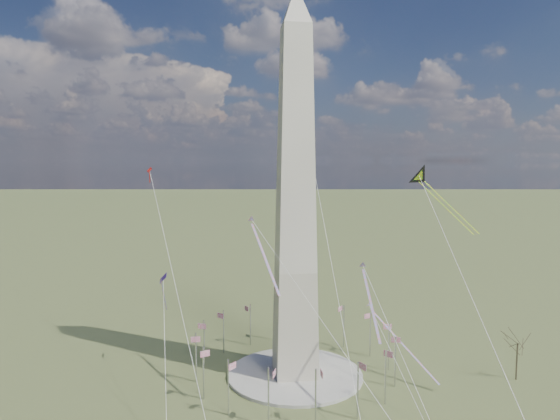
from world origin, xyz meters
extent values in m
plane|color=#42542A|center=(0.00, 0.00, 0.00)|extent=(2000.00, 2000.00, 0.00)
cylinder|color=#A8A49A|center=(0.00, 0.00, 0.40)|extent=(36.00, 36.00, 0.80)
pyramid|color=silver|center=(0.00, 0.00, 95.80)|extent=(9.90, 9.90, 10.00)
cylinder|color=silver|center=(26.00, 0.00, 6.50)|extent=(0.36, 0.36, 13.00)
cube|color=#B4183A|center=(26.00, 1.30, 11.80)|extent=(2.40, 0.08, 1.50)
cylinder|color=silver|center=(24.02, 9.95, 6.50)|extent=(0.36, 0.36, 13.00)
cube|color=#B4183A|center=(23.52, 11.15, 11.80)|extent=(2.25, 0.99, 1.50)
cylinder|color=silver|center=(18.38, 18.38, 6.50)|extent=(0.36, 0.36, 13.00)
cube|color=#B4183A|center=(17.47, 19.30, 11.80)|extent=(1.75, 1.75, 1.50)
cylinder|color=silver|center=(9.95, 24.02, 6.50)|extent=(0.36, 0.36, 13.00)
cube|color=#B4183A|center=(8.75, 24.52, 11.80)|extent=(0.99, 2.25, 1.50)
cylinder|color=silver|center=(0.00, 26.00, 6.50)|extent=(0.36, 0.36, 13.00)
cube|color=#B4183A|center=(-1.30, 26.00, 11.80)|extent=(0.08, 2.40, 1.50)
cylinder|color=silver|center=(-9.95, 24.02, 6.50)|extent=(0.36, 0.36, 13.00)
cube|color=#B4183A|center=(-11.15, 23.52, 11.80)|extent=(0.99, 2.25, 1.50)
cylinder|color=silver|center=(-18.38, 18.38, 6.50)|extent=(0.36, 0.36, 13.00)
cube|color=#B4183A|center=(-19.30, 17.47, 11.80)|extent=(1.75, 1.75, 1.50)
cylinder|color=silver|center=(-24.02, 9.95, 6.50)|extent=(0.36, 0.36, 13.00)
cube|color=#B4183A|center=(-24.52, 8.75, 11.80)|extent=(2.25, 0.99, 1.50)
cylinder|color=silver|center=(-26.00, 0.00, 6.50)|extent=(0.36, 0.36, 13.00)
cube|color=#B4183A|center=(-26.00, -1.30, 11.80)|extent=(2.40, 0.08, 1.50)
cylinder|color=silver|center=(-24.02, -9.95, 6.50)|extent=(0.36, 0.36, 13.00)
cube|color=#B4183A|center=(-23.52, -11.15, 11.80)|extent=(2.25, 0.99, 1.50)
cylinder|color=silver|center=(-18.38, -18.38, 6.50)|extent=(0.36, 0.36, 13.00)
cube|color=#B4183A|center=(-17.47, -19.30, 11.80)|extent=(1.75, 1.75, 1.50)
cylinder|color=silver|center=(-9.95, -24.02, 6.50)|extent=(0.36, 0.36, 13.00)
cube|color=#B4183A|center=(-8.75, -24.52, 11.80)|extent=(0.99, 2.25, 1.50)
cylinder|color=silver|center=(0.00, -26.00, 6.50)|extent=(0.36, 0.36, 13.00)
cube|color=#B4183A|center=(1.30, -26.00, 11.80)|extent=(0.08, 2.40, 1.50)
cylinder|color=silver|center=(9.95, -24.02, 6.50)|extent=(0.36, 0.36, 13.00)
cube|color=#B4183A|center=(11.15, -23.52, 11.80)|extent=(0.99, 2.25, 1.50)
cylinder|color=silver|center=(18.38, -18.38, 6.50)|extent=(0.36, 0.36, 13.00)
cube|color=#B4183A|center=(19.30, -17.47, 11.80)|extent=(1.75, 1.75, 1.50)
cylinder|color=silver|center=(24.02, -9.95, 6.50)|extent=(0.36, 0.36, 13.00)
cube|color=#B4183A|center=(24.52, -8.75, 11.80)|extent=(2.25, 0.99, 1.50)
cylinder|color=#493F2C|center=(57.07, -10.47, 4.93)|extent=(0.39, 0.39, 9.86)
cube|color=#EDAF0C|center=(43.63, 2.10, 44.73)|extent=(8.32, 17.10, 13.10)
cube|color=#EDAF0C|center=(41.46, 1.08, 44.73)|extent=(8.32, 17.10, 13.10)
cube|color=navy|center=(-34.65, 8.74, 25.71)|extent=(1.86, 3.15, 2.73)
cube|color=#FF5828|center=(-34.65, 8.74, 21.19)|extent=(1.31, 3.39, 9.46)
cube|color=#FF5828|center=(15.64, -15.09, 23.39)|extent=(2.65, 19.65, 12.34)
cube|color=#FF5828|center=(-9.41, -12.29, 34.83)|extent=(4.70, 20.79, 13.20)
cube|color=#FF5828|center=(28.11, -4.76, 8.86)|extent=(12.14, 19.51, 14.06)
cube|color=red|center=(-40.02, 30.11, 54.43)|extent=(1.83, 1.60, 1.73)
cube|color=red|center=(-40.02, 30.11, 52.54)|extent=(0.35, 1.50, 3.98)
cube|color=white|center=(10.28, 41.51, 71.05)|extent=(1.60, 1.52, 1.64)
cube|color=white|center=(10.28, 41.51, 69.26)|extent=(0.29, 1.42, 3.76)
camera|label=1|loc=(-21.90, -126.34, 57.20)|focal=32.00mm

